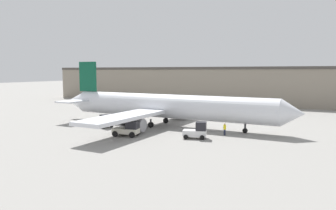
{
  "coord_description": "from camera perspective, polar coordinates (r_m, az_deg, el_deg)",
  "views": [
    {
      "loc": [
        23.41,
        -46.95,
        8.9
      ],
      "look_at": [
        0.0,
        0.0,
        3.45
      ],
      "focal_mm": 35.0,
      "sensor_mm": 36.0,
      "label": 1
    }
  ],
  "objects": [
    {
      "name": "airplane",
      "position": [
        53.23,
        -0.9,
        -0.25
      ],
      "size": [
        42.39,
        35.53,
        10.59
      ],
      "rotation": [
        0.0,
        0.0,
        -0.03
      ],
      "color": "silver",
      "rests_on": "ground_plane"
    },
    {
      "name": "terminal_building",
      "position": [
        95.97,
        6.91,
        3.57
      ],
      "size": [
        97.57,
        15.22,
        10.03
      ],
      "color": "gray",
      "rests_on": "ground_plane"
    },
    {
      "name": "ground_plane",
      "position": [
        53.21,
        0.0,
        -3.7
      ],
      "size": [
        400.0,
        400.0,
        0.0
      ],
      "primitive_type": "plane",
      "color": "gray"
    },
    {
      "name": "ground_crew_worker",
      "position": [
        46.29,
        9.84,
        -4.09
      ],
      "size": [
        0.38,
        0.38,
        1.71
      ],
      "rotation": [
        0.0,
        0.0,
        2.34
      ],
      "color": "#1E2338",
      "rests_on": "ground_plane"
    },
    {
      "name": "pushback_tug",
      "position": [
        52.98,
        -11.12,
        -2.78
      ],
      "size": [
        3.91,
        2.87,
        2.09
      ],
      "rotation": [
        0.0,
        0.0,
        -0.36
      ],
      "color": "silver",
      "rests_on": "ground_plane"
    },
    {
      "name": "belt_loader_truck",
      "position": [
        45.21,
        -7.03,
        -4.15
      ],
      "size": [
        3.79,
        2.52,
        2.11
      ],
      "rotation": [
        0.0,
        0.0,
        0.18
      ],
      "color": "beige",
      "rests_on": "ground_plane"
    },
    {
      "name": "baggage_tug",
      "position": [
        43.56,
        5.04,
        -4.52
      ],
      "size": [
        3.35,
        2.5,
        2.25
      ],
      "rotation": [
        0.0,
        0.0,
        0.27
      ],
      "color": "silver",
      "rests_on": "ground_plane"
    }
  ]
}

